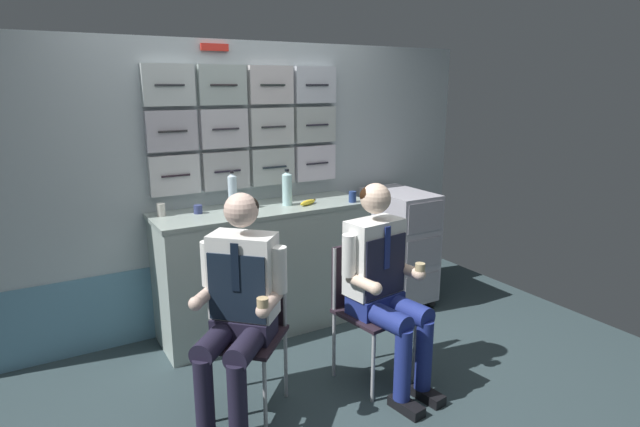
# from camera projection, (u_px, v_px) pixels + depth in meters

# --- Properties ---
(ground) EXTENTS (4.80, 4.80, 0.04)m
(ground) POSITION_uv_depth(u_px,v_px,m) (332.00, 403.00, 3.11)
(ground) COLOR #2F3F43
(galley_bulkhead) EXTENTS (4.20, 0.14, 2.15)m
(galley_bulkhead) POSITION_uv_depth(u_px,v_px,m) (240.00, 184.00, 4.00)
(galley_bulkhead) COLOR #ABB8BD
(galley_bulkhead) RESTS_ON ground
(galley_counter) EXTENTS (1.62, 0.53, 0.95)m
(galley_counter) POSITION_uv_depth(u_px,v_px,m) (265.00, 268.00, 3.94)
(galley_counter) COLOR #A4B3AB
(galley_counter) RESTS_ON ground
(service_trolley) EXTENTS (0.40, 0.65, 0.97)m
(service_trolley) POSITION_uv_depth(u_px,v_px,m) (399.00, 243.00, 4.43)
(service_trolley) COLOR black
(service_trolley) RESTS_ON ground
(folding_chair_left) EXTENTS (0.57, 0.57, 0.87)m
(folding_chair_left) POSITION_uv_depth(u_px,v_px,m) (250.00, 317.00, 2.98)
(folding_chair_left) COLOR #A8AAAF
(folding_chair_left) RESTS_ON ground
(crew_member_left) EXTENTS (0.65, 0.65, 1.28)m
(crew_member_left) POSITION_uv_depth(u_px,v_px,m) (238.00, 300.00, 2.79)
(crew_member_left) COLOR black
(crew_member_left) RESTS_ON ground
(folding_chair_right) EXTENTS (0.45, 0.45, 0.87)m
(folding_chair_right) POSITION_uv_depth(u_px,v_px,m) (365.00, 295.00, 3.28)
(folding_chair_right) COLOR #A8AAAF
(folding_chair_right) RESTS_ON ground
(crew_member_right) EXTENTS (0.49, 0.63, 1.27)m
(crew_member_right) POSITION_uv_depth(u_px,v_px,m) (384.00, 278.00, 3.12)
(crew_member_right) COLOR black
(crew_member_right) RESTS_ON ground
(water_bottle_short) EXTENTS (0.06, 0.06, 0.28)m
(water_bottle_short) POSITION_uv_depth(u_px,v_px,m) (233.00, 191.00, 3.75)
(water_bottle_short) COLOR silver
(water_bottle_short) RESTS_ON galley_counter
(sparkling_bottle_green) EXTENTS (0.07, 0.07, 0.27)m
(sparkling_bottle_green) POSITION_uv_depth(u_px,v_px,m) (287.00, 188.00, 3.87)
(sparkling_bottle_green) COLOR #AFDDDE
(sparkling_bottle_green) RESTS_ON galley_counter
(paper_cup_tan) EXTENTS (0.06, 0.06, 0.06)m
(paper_cup_tan) POSITION_uv_depth(u_px,v_px,m) (198.00, 209.00, 3.64)
(paper_cup_tan) COLOR navy
(paper_cup_tan) RESTS_ON galley_counter
(coffee_cup_white) EXTENTS (0.06, 0.06, 0.08)m
(coffee_cup_white) POSITION_uv_depth(u_px,v_px,m) (353.00, 196.00, 3.99)
(coffee_cup_white) COLOR navy
(coffee_cup_white) RESTS_ON galley_counter
(paper_cup_blue) EXTENTS (0.06, 0.06, 0.09)m
(paper_cup_blue) POSITION_uv_depth(u_px,v_px,m) (161.00, 209.00, 3.57)
(paper_cup_blue) COLOR silver
(paper_cup_blue) RESTS_ON galley_counter
(snack_banana) EXTENTS (0.17, 0.10, 0.04)m
(snack_banana) POSITION_uv_depth(u_px,v_px,m) (308.00, 202.00, 3.90)
(snack_banana) COLOR yellow
(snack_banana) RESTS_ON galley_counter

